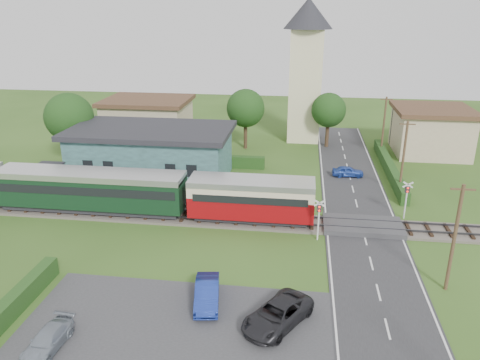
# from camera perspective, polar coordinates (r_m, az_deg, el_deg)

# --- Properties ---
(ground) EXTENTS (120.00, 120.00, 0.00)m
(ground) POSITION_cam_1_polar(r_m,az_deg,el_deg) (36.76, -0.68, -6.37)
(ground) COLOR #2D4C19
(railway_track) EXTENTS (76.00, 3.20, 0.49)m
(railway_track) POSITION_cam_1_polar(r_m,az_deg,el_deg) (38.49, -0.25, -4.90)
(railway_track) COLOR #4C443D
(railway_track) RESTS_ON ground
(road) EXTENTS (6.00, 70.00, 0.05)m
(road) POSITION_cam_1_polar(r_m,az_deg,el_deg) (36.79, 15.04, -7.07)
(road) COLOR #28282B
(road) RESTS_ON ground
(car_park) EXTENTS (17.00, 9.00, 0.08)m
(car_park) POSITION_cam_1_polar(r_m,az_deg,el_deg) (27.05, -7.88, -17.46)
(car_park) COLOR #333335
(car_park) RESTS_ON ground
(crossing_deck) EXTENTS (6.20, 3.40, 0.45)m
(crossing_deck) POSITION_cam_1_polar(r_m,az_deg,el_deg) (38.48, 14.73, -5.44)
(crossing_deck) COLOR #333335
(crossing_deck) RESTS_ON ground
(platform) EXTENTS (30.00, 3.00, 0.45)m
(platform) POSITION_cam_1_polar(r_m,az_deg,el_deg) (43.65, -12.77, -2.11)
(platform) COLOR gray
(platform) RESTS_ON ground
(equipment_hut) EXTENTS (2.30, 2.30, 2.55)m
(equipment_hut) POSITION_cam_1_polar(r_m,az_deg,el_deg) (46.47, -22.22, 0.24)
(equipment_hut) COLOR beige
(equipment_hut) RESTS_ON platform
(station_building) EXTENTS (16.00, 9.00, 5.30)m
(station_building) POSITION_cam_1_polar(r_m,az_deg,el_deg) (47.97, -10.67, 3.24)
(station_building) COLOR #314E4E
(station_building) RESTS_ON ground
(train) EXTENTS (43.20, 2.90, 3.40)m
(train) POSITION_cam_1_polar(r_m,az_deg,el_deg) (42.61, -21.63, -0.82)
(train) COLOR #232328
(train) RESTS_ON ground
(church_tower) EXTENTS (6.00, 6.00, 17.60)m
(church_tower) POSITION_cam_1_polar(r_m,az_deg,el_deg) (60.79, 8.08, 14.23)
(church_tower) COLOR beige
(church_tower) RESTS_ON ground
(house_west) EXTENTS (10.80, 8.80, 5.50)m
(house_west) POSITION_cam_1_polar(r_m,az_deg,el_deg) (62.33, -11.13, 7.26)
(house_west) COLOR tan
(house_west) RESTS_ON ground
(house_east) EXTENTS (8.80, 8.80, 5.50)m
(house_east) POSITION_cam_1_polar(r_m,az_deg,el_deg) (60.06, 22.23, 5.63)
(house_east) COLOR tan
(house_east) RESTS_ON ground
(hedge_carpark) EXTENTS (0.80, 9.00, 1.20)m
(hedge_carpark) POSITION_cam_1_polar(r_m,az_deg,el_deg) (30.40, -25.99, -13.60)
(hedge_carpark) COLOR #193814
(hedge_carpark) RESTS_ON ground
(hedge_roadside) EXTENTS (0.80, 18.00, 1.20)m
(hedge_roadside) POSITION_cam_1_polar(r_m,az_deg,el_deg) (51.87, 17.72, 1.48)
(hedge_roadside) COLOR #193814
(hedge_roadside) RESTS_ON ground
(hedge_station) EXTENTS (22.00, 0.80, 1.30)m
(hedge_station) POSITION_cam_1_polar(r_m,az_deg,el_deg) (52.67, -9.03, 2.56)
(hedge_station) COLOR #193814
(hedge_station) RESTS_ON ground
(tree_a) EXTENTS (5.20, 5.20, 8.00)m
(tree_a) POSITION_cam_1_polar(r_m,az_deg,el_deg) (53.86, -20.11, 7.18)
(tree_a) COLOR #332316
(tree_a) RESTS_ON ground
(tree_b) EXTENTS (4.60, 4.60, 7.34)m
(tree_b) POSITION_cam_1_polar(r_m,az_deg,el_deg) (57.06, 0.69, 8.73)
(tree_b) COLOR #332316
(tree_b) RESTS_ON ground
(tree_c) EXTENTS (4.20, 4.20, 6.78)m
(tree_c) POSITION_cam_1_polar(r_m,az_deg,el_deg) (58.77, 10.76, 8.36)
(tree_c) COLOR #332316
(tree_c) RESTS_ON ground
(utility_pole_b) EXTENTS (1.40, 0.22, 7.00)m
(utility_pole_b) POSITION_cam_1_polar(r_m,az_deg,el_deg) (30.90, 24.69, -6.35)
(utility_pole_b) COLOR #473321
(utility_pole_b) RESTS_ON ground
(utility_pole_c) EXTENTS (1.40, 0.22, 7.00)m
(utility_pole_c) POSITION_cam_1_polar(r_m,az_deg,el_deg) (45.36, 19.30, 2.66)
(utility_pole_c) COLOR #473321
(utility_pole_c) RESTS_ON ground
(utility_pole_d) EXTENTS (1.40, 0.22, 7.00)m
(utility_pole_d) POSITION_cam_1_polar(r_m,az_deg,el_deg) (56.75, 17.11, 6.32)
(utility_pole_d) COLOR #473321
(utility_pole_d) RESTS_ON ground
(crossing_signal_near) EXTENTS (0.84, 0.28, 3.28)m
(crossing_signal_near) POSITION_cam_1_polar(r_m,az_deg,el_deg) (35.18, 9.60, -4.10)
(crossing_signal_near) COLOR silver
(crossing_signal_near) RESTS_ON ground
(crossing_signal_far) EXTENTS (0.84, 0.28, 3.28)m
(crossing_signal_far) POSITION_cam_1_polar(r_m,az_deg,el_deg) (40.53, 19.66, -1.69)
(crossing_signal_far) COLOR silver
(crossing_signal_far) RESTS_ON ground
(streetlamp_west) EXTENTS (0.30, 0.30, 5.15)m
(streetlamp_west) POSITION_cam_1_polar(r_m,az_deg,el_deg) (60.46, -18.98, 6.37)
(streetlamp_west) COLOR #3F3F47
(streetlamp_west) RESTS_ON ground
(streetlamp_east) EXTENTS (0.30, 0.30, 5.15)m
(streetlamp_east) POSITION_cam_1_polar(r_m,az_deg,el_deg) (61.99, 18.03, 6.80)
(streetlamp_east) COLOR #3F3F47
(streetlamp_east) RESTS_ON ground
(car_on_road) EXTENTS (3.25, 1.44, 1.09)m
(car_on_road) POSITION_cam_1_polar(r_m,az_deg,el_deg) (49.49, 13.01, 1.04)
(car_on_road) COLOR #2648A8
(car_on_road) RESTS_ON road
(car_park_blue) EXTENTS (1.99, 4.12, 1.30)m
(car_park_blue) POSITION_cam_1_polar(r_m,az_deg,el_deg) (28.35, -4.04, -13.60)
(car_park_blue) COLOR navy
(car_park_blue) RESTS_ON car_park
(car_park_silver) EXTENTS (1.66, 3.61, 1.02)m
(car_park_silver) POSITION_cam_1_polar(r_m,az_deg,el_deg) (27.03, -22.40, -17.61)
(car_park_silver) COLOR #88929E
(car_park_silver) RESTS_ON car_park
(car_park_dark) EXTENTS (4.32, 5.15, 1.31)m
(car_park_dark) POSITION_cam_1_polar(r_m,az_deg,el_deg) (26.72, 4.60, -16.00)
(car_park_dark) COLOR black
(car_park_dark) RESTS_ON car_park
(pedestrian_near) EXTENTS (0.74, 0.61, 1.75)m
(pedestrian_near) POSITION_cam_1_polar(r_m,az_deg,el_deg) (41.58, -3.80, -1.14)
(pedestrian_near) COLOR gray
(pedestrian_near) RESTS_ON platform
(pedestrian_far) EXTENTS (0.90, 0.99, 1.66)m
(pedestrian_far) POSITION_cam_1_polar(r_m,az_deg,el_deg) (45.79, -19.54, -0.32)
(pedestrian_far) COLOR gray
(pedestrian_far) RESTS_ON platform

